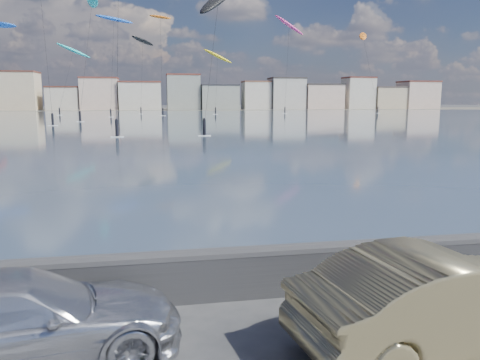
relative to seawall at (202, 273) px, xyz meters
The scene contains 15 objects.
bay_water 88.80m from the seawall, 90.00° to the left, with size 500.00×177.00×0.00m, color #364E5C.
far_shore_strip 197.30m from the seawall, 90.00° to the left, with size 500.00×60.00×0.00m, color #4C473D.
seawall is the anchor object (origin of this frame).
far_buildings 183.39m from the seawall, 89.59° to the left, with size 240.79×13.26×14.60m.
car_silver 3.47m from the seawall, 148.65° to the right, with size 2.00×4.91×1.42m, color silver.
car_champagne 4.38m from the seawall, 34.41° to the right, with size 1.73×4.96×1.63m, color tan.
kitesurfer_0 139.33m from the seawall, 73.21° to the left, with size 9.53×9.64×29.31m.
kitesurfer_3 122.18m from the seawall, 89.31° to the left, with size 6.87×12.24×26.42m.
kitesurfer_4 138.61m from the seawall, 82.19° to the left, with size 9.49×19.01×19.74m.
kitesurfer_8 52.20m from the seawall, 81.77° to the left, with size 7.07×10.98×18.78m.
kitesurfer_12 114.43m from the seawall, 94.95° to the left, with size 9.12×9.27×24.51m.
kitesurfer_13 135.38m from the seawall, 91.49° to the left, with size 7.46×10.44×22.26m.
kitesurfer_14 137.51m from the seawall, 99.67° to the left, with size 9.54×16.36×20.23m.
kitesurfer_16 143.78m from the seawall, 64.21° to the left, with size 5.97×10.18×24.80m.
kitesurfer_17 96.90m from the seawall, 97.57° to the left, with size 4.12×17.34×25.41m.
Camera 1 is at (-0.85, -6.12, 3.97)m, focal length 35.00 mm.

